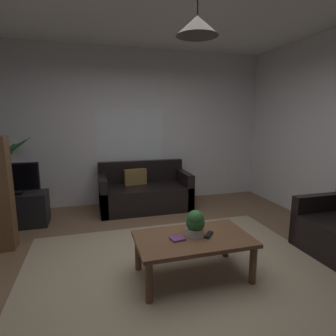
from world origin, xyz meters
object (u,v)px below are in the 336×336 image
(tv_stand, at_px, (16,210))
(potted_palm_corner, at_px, (10,181))
(couch_under_window, at_px, (144,193))
(pendant_lamp, at_px, (197,26))
(coffee_table, at_px, (193,243))
(remote_on_table_0, at_px, (209,235))
(book_on_table_0, at_px, (178,239))
(tv, at_px, (12,179))
(potted_plant_on_table, at_px, (195,223))

(tv_stand, relative_size, potted_palm_corner, 0.67)
(couch_under_window, distance_m, pendant_lamp, 3.11)
(coffee_table, xyz_separation_m, tv_stand, (-2.07, 1.98, -0.12))
(remote_on_table_0, xyz_separation_m, tv_stand, (-2.23, 2.00, -0.19))
(couch_under_window, height_order, remote_on_table_0, couch_under_window)
(potted_palm_corner, bearing_deg, pendant_lamp, -48.20)
(tv_stand, bearing_deg, book_on_table_0, -46.43)
(book_on_table_0, distance_m, remote_on_table_0, 0.33)
(tv_stand, height_order, pendant_lamp, pendant_lamp)
(couch_under_window, xyz_separation_m, tv_stand, (-2.02, -0.28, -0.03))
(tv, bearing_deg, tv_stand, 90.00)
(tv, bearing_deg, couch_under_window, 8.55)
(book_on_table_0, bearing_deg, coffee_table, 4.02)
(book_on_table_0, height_order, pendant_lamp, pendant_lamp)
(potted_plant_on_table, bearing_deg, remote_on_table_0, -14.13)
(coffee_table, distance_m, remote_on_table_0, 0.18)
(remote_on_table_0, distance_m, tv, 3.00)
(potted_plant_on_table, bearing_deg, coffee_table, -143.90)
(coffee_table, xyz_separation_m, pendant_lamp, (-0.00, 0.00, 2.04))
(potted_palm_corner, bearing_deg, coffee_table, -48.20)
(coffee_table, bearing_deg, remote_on_table_0, -5.81)
(book_on_table_0, bearing_deg, potted_plant_on_table, 8.65)
(book_on_table_0, xyz_separation_m, pendant_lamp, (0.17, 0.01, 1.97))
(tv, bearing_deg, coffee_table, -43.45)
(coffee_table, bearing_deg, pendant_lamp, 146.31)
(potted_plant_on_table, distance_m, tv_stand, 2.89)
(couch_under_window, xyz_separation_m, book_on_table_0, (-0.12, -2.28, 0.17))
(coffee_table, relative_size, remote_on_table_0, 7.23)
(potted_plant_on_table, bearing_deg, tv, 137.14)
(couch_under_window, xyz_separation_m, pendant_lamp, (0.06, -2.27, 2.13))
(potted_plant_on_table, xyz_separation_m, potted_palm_corner, (-2.27, 2.49, 0.01))
(book_on_table_0, bearing_deg, remote_on_table_0, -0.71)
(remote_on_table_0, height_order, tv_stand, tv_stand)
(couch_under_window, relative_size, tv, 2.13)
(coffee_table, distance_m, tv, 2.88)
(book_on_table_0, bearing_deg, couch_under_window, 87.07)
(coffee_table, relative_size, pendant_lamp, 2.23)
(tv, distance_m, pendant_lamp, 3.31)
(remote_on_table_0, relative_size, tv, 0.22)
(pendant_lamp, bearing_deg, book_on_table_0, -175.98)
(couch_under_window, distance_m, potted_palm_corner, 2.23)
(tv, bearing_deg, book_on_table_0, -46.12)
(book_on_table_0, distance_m, pendant_lamp, 1.98)
(book_on_table_0, relative_size, pendant_lamp, 0.26)
(tv_stand, bearing_deg, pendant_lamp, -43.76)
(tv, height_order, pendant_lamp, pendant_lamp)
(potted_plant_on_table, xyz_separation_m, tv, (-2.10, 1.94, 0.16))
(tv_stand, bearing_deg, remote_on_table_0, -41.87)
(pendant_lamp, bearing_deg, tv, 136.55)
(pendant_lamp, bearing_deg, couch_under_window, 91.42)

